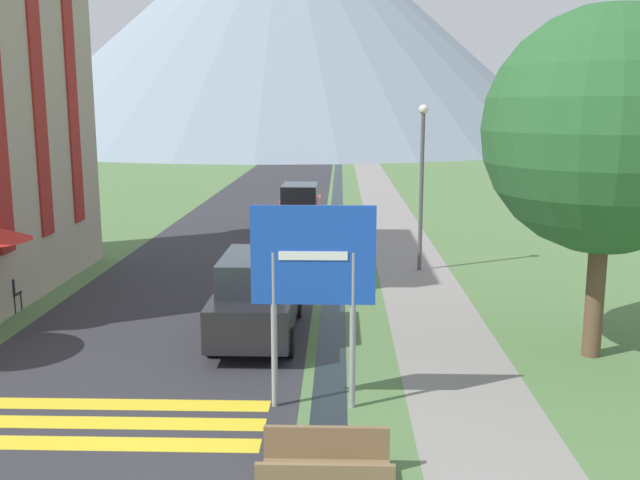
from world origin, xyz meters
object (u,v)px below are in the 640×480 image
object	(u,v)px
parked_car_near	(257,295)
tree_by_path	(607,131)
cafe_chair_far_left	(9,292)
cafe_chair_far_right	(0,291)
footbridge	(326,475)
parked_car_far	(300,206)
streetlamp	(422,173)
road_sign	(313,274)

from	to	relation	value
parked_car_near	tree_by_path	world-z (taller)	tree_by_path
cafe_chair_far_left	cafe_chair_far_right	world-z (taller)	same
footbridge	parked_car_far	xyz separation A→B (m)	(-1.46, 20.02, 0.68)
footbridge	streetlamp	size ratio (longest dim) A/B	0.34
parked_car_far	streetlamp	size ratio (longest dim) A/B	0.81
cafe_chair_far_right	parked_car_near	bearing A→B (deg)	-14.58
parked_car_near	streetlamp	distance (m)	7.94
parked_car_near	cafe_chair_far_right	xyz separation A→B (m)	(-6.42, 1.65, -0.40)
parked_car_far	cafe_chair_far_left	xyz separation A→B (m)	(-6.30, -12.16, -0.39)
cafe_chair_far_left	tree_by_path	distance (m)	13.77
road_sign	parked_car_near	world-z (taller)	road_sign
tree_by_path	road_sign	bearing A→B (deg)	-154.15
streetlamp	footbridge	bearing A→B (deg)	-101.44
cafe_chair_far_left	streetlamp	size ratio (longest dim) A/B	0.17
cafe_chair_far_right	road_sign	bearing A→B (deg)	-34.68
cafe_chair_far_left	parked_car_near	bearing A→B (deg)	-25.06
parked_car_far	cafe_chair_far_right	xyz separation A→B (m)	(-6.55, -12.07, -0.39)
road_sign	footbridge	xyz separation A→B (m)	(0.26, -2.62, -2.03)
road_sign	tree_by_path	xyz separation A→B (m)	(5.44, 2.64, 2.17)
tree_by_path	parked_car_near	bearing A→B (deg)	171.21
cafe_chair_far_left	streetlamp	distance (m)	11.69
road_sign	streetlamp	xyz separation A→B (m)	(2.84, 10.12, 0.69)
footbridge	cafe_chair_far_left	distance (m)	11.05
streetlamp	tree_by_path	world-z (taller)	tree_by_path
parked_car_far	streetlamp	bearing A→B (deg)	-60.99
cafe_chair_far_right	tree_by_path	size ratio (longest dim) A/B	0.13
cafe_chair_far_right	footbridge	bearing A→B (deg)	-44.93
streetlamp	tree_by_path	size ratio (longest dim) A/B	0.73
parked_car_far	road_sign	bearing A→B (deg)	-86.05
parked_car_near	cafe_chair_far_left	distance (m)	6.37
cafe_chair_far_right	tree_by_path	xyz separation A→B (m)	(13.20, -2.70, 3.92)
road_sign	footbridge	distance (m)	3.32
parked_car_near	tree_by_path	bearing A→B (deg)	-8.79
road_sign	parked_car_near	size ratio (longest dim) A/B	0.77
cafe_chair_far_right	streetlamp	size ratio (longest dim) A/B	0.17
road_sign	cafe_chair_far_left	size ratio (longest dim) A/B	3.96
parked_car_far	tree_by_path	xyz separation A→B (m)	(6.64, -14.77, 3.52)
footbridge	cafe_chair_far_left	size ratio (longest dim) A/B	2.00
streetlamp	parked_car_far	bearing A→B (deg)	119.01
cafe_chair_far_right	tree_by_path	world-z (taller)	tree_by_path
road_sign	cafe_chair_far_right	bearing A→B (deg)	145.48
cafe_chair_far_left	streetlamp	world-z (taller)	streetlamp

